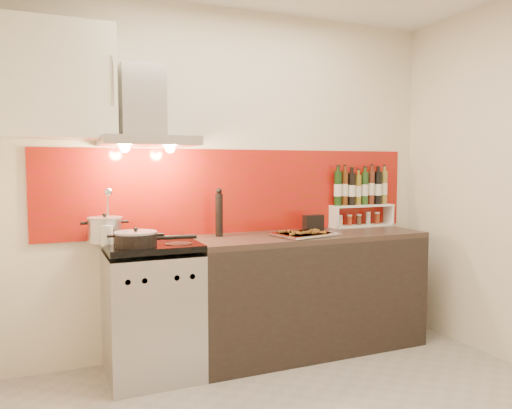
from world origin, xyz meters
name	(u,v)px	position (x,y,z in m)	size (l,w,h in m)	color
back_wall	(233,181)	(0.00, 1.40, 1.30)	(3.40, 0.02, 2.60)	silver
backsplash	(240,191)	(0.05, 1.39, 1.22)	(3.00, 0.02, 0.64)	maroon
range_stove	(152,311)	(-0.70, 1.10, 0.44)	(0.60, 0.60, 0.91)	#B7B7BA
counter	(308,292)	(0.50, 1.10, 0.45)	(1.80, 0.60, 0.90)	black
range_hood	(145,118)	(-0.70, 1.24, 1.74)	(0.62, 0.50, 0.61)	#B7B7BA
upper_cabinet	(57,81)	(-1.25, 1.22, 1.95)	(0.70, 0.35, 0.72)	white
stock_pot	(105,229)	(-0.98, 1.23, 0.99)	(0.23, 0.23, 0.19)	#B7B7BA
saute_pan	(137,239)	(-0.81, 0.96, 0.96)	(0.51, 0.27, 0.12)	black
utensil_jar	(107,228)	(-0.98, 1.11, 1.01)	(0.08, 0.12, 0.38)	silver
pepper_mill	(219,213)	(-0.17, 1.23, 1.07)	(0.06, 0.06, 0.36)	black
step_shelf	(361,198)	(1.13, 1.32, 1.14)	(0.57, 0.16, 0.48)	white
caddy_box	(313,224)	(0.60, 1.21, 0.96)	(0.16, 0.07, 0.14)	black
baking_tray	(304,234)	(0.41, 1.01, 0.92)	(0.49, 0.41, 0.03)	silver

